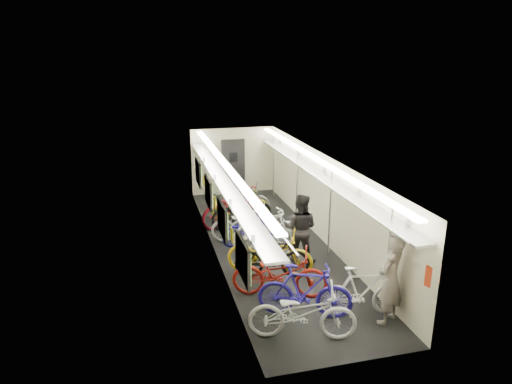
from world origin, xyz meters
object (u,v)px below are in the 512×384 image
passenger_near (390,279)px  backpack (433,275)px  bicycle_0 (302,313)px  bicycle_1 (305,291)px  passenger_mid (300,228)px

passenger_near → backpack: (0.40, -0.67, 0.38)m
bicycle_0 → bicycle_1: 0.71m
passenger_near → passenger_mid: 3.04m
bicycle_0 → passenger_near: size_ratio=1.09×
passenger_near → bicycle_1: bearing=-55.1°
bicycle_0 → passenger_near: bearing=-69.6°
bicycle_1 → passenger_near: (1.49, -0.55, 0.34)m
bicycle_0 → backpack: (2.17, -0.57, 0.77)m
passenger_mid → bicycle_1: bearing=105.0°
bicycle_0 → bicycle_1: (0.29, 0.65, 0.04)m
bicycle_1 → backpack: size_ratio=4.88×
bicycle_0 → passenger_mid: (1.02, 3.04, 0.35)m
passenger_near → backpack: bearing=86.1°
bicycle_0 → passenger_near: 1.82m
bicycle_1 → passenger_near: passenger_near is taller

